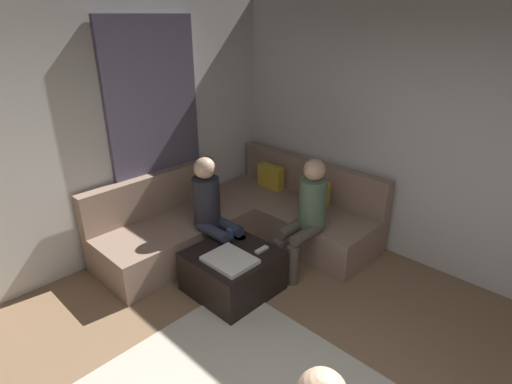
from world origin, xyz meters
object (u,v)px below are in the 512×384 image
at_px(coffee_mug, 230,233).
at_px(person_on_couch_back, 306,212).
at_px(sectional_couch, 243,219).
at_px(ottoman, 233,271).
at_px(game_remote, 262,250).
at_px(person_on_couch_side, 213,210).

bearing_deg(coffee_mug, person_on_couch_back, 51.37).
relative_size(sectional_couch, person_on_couch_back, 2.12).
bearing_deg(ottoman, game_remote, 50.71).
distance_m(ottoman, person_on_couch_side, 0.66).
distance_m(sectional_couch, ottoman, 0.95).
relative_size(sectional_couch, ottoman, 3.36).
xyz_separation_m(sectional_couch, person_on_couch_side, (0.15, -0.57, 0.38)).
distance_m(ottoman, person_on_couch_back, 0.94).
xyz_separation_m(person_on_couch_back, person_on_couch_side, (-0.72, -0.63, 0.00)).
relative_size(game_remote, person_on_couch_back, 0.12).
distance_m(sectional_couch, game_remote, 0.95).
distance_m(sectional_couch, coffee_mug, 0.70).
relative_size(ottoman, game_remote, 5.07).
bearing_deg(person_on_couch_side, game_remote, 95.29).
bearing_deg(game_remote, sectional_couch, 146.73).
bearing_deg(game_remote, person_on_couch_back, 81.44).
relative_size(person_on_couch_back, person_on_couch_side, 1.00).
relative_size(sectional_couch, person_on_couch_side, 2.12).
distance_m(sectional_couch, person_on_couch_side, 0.70).
xyz_separation_m(sectional_couch, coffee_mug, (0.38, -0.55, 0.19)).
xyz_separation_m(ottoman, person_on_couch_back, (0.27, 0.79, 0.45)).
relative_size(game_remote, person_on_couch_side, 0.12).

